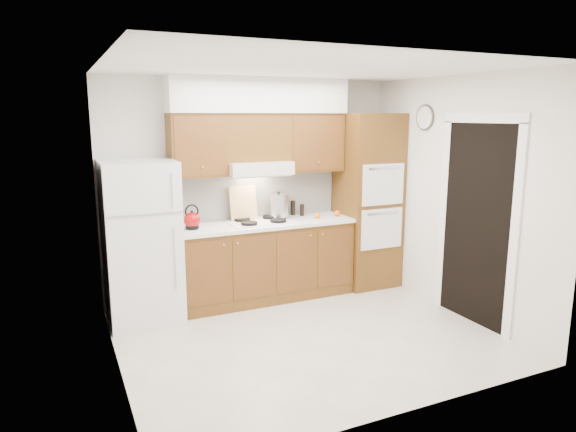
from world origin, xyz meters
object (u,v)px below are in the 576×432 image
object	(u,v)px
stock_pot	(279,205)
fridge	(141,242)
kettle	(192,220)
oven_cabinet	(367,201)

from	to	relation	value
stock_pot	fridge	bearing A→B (deg)	-173.89
kettle	stock_pot	bearing A→B (deg)	25.03
kettle	stock_pot	size ratio (longest dim) A/B	0.68
oven_cabinet	kettle	world-z (taller)	oven_cabinet
fridge	stock_pot	world-z (taller)	fridge
oven_cabinet	stock_pot	distance (m)	1.19
fridge	kettle	xyz separation A→B (m)	(0.56, 0.04, 0.18)
fridge	oven_cabinet	distance (m)	2.86
stock_pot	kettle	bearing A→B (deg)	-172.65
fridge	stock_pot	size ratio (longest dim) A/B	6.48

